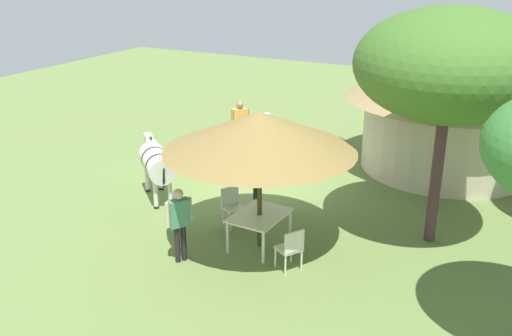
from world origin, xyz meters
TOP-DOWN VIEW (x-y plane):
  - ground_plane at (0.00, 0.00)m, footprint 36.00×36.00m
  - thatched_hut at (-3.92, 4.13)m, footprint 5.85×5.85m
  - shade_umbrella at (2.76, 1.57)m, footprint 3.93×3.93m
  - patio_dining_table at (2.76, 1.57)m, footprint 1.35×1.04m
  - patio_chair_near_hut at (3.38, 2.58)m, footprint 0.59×0.59m
  - patio_chair_west_end at (2.15, 0.55)m, footprint 0.59×0.59m
  - guest_beside_umbrella at (4.06, 0.45)m, footprint 0.50×0.39m
  - guest_behind_table at (1.25, 0.69)m, footprint 0.56×0.39m
  - standing_watcher at (-2.39, -1.76)m, footprint 0.47×0.45m
  - striped_lounge_chair at (-2.99, 0.09)m, footprint 0.59×0.84m
  - zebra_nearest_camera at (1.68, -1.89)m, footprint 1.63×1.76m
  - zebra_by_umbrella at (-1.00, -0.75)m, footprint 2.35×0.73m
  - acacia_tree_behind_hut at (0.79, 4.73)m, footprint 3.77×3.77m

SIDE VIEW (x-z plane):
  - ground_plane at x=0.00m, z-range 0.00..0.00m
  - striped_lounge_chair at x=-2.99m, z-range -0.06..0.57m
  - patio_chair_near_hut at x=3.38m, z-range 0.07..0.97m
  - patio_chair_west_end at x=2.15m, z-range 0.07..0.97m
  - patio_dining_table at x=2.76m, z-range 0.29..1.03m
  - guest_beside_umbrella at x=4.06m, z-range 0.16..1.74m
  - zebra_nearest_camera at x=1.68m, z-range 0.21..1.70m
  - standing_watcher at x=-2.39m, z-range 0.17..1.82m
  - zebra_by_umbrella at x=-1.00m, z-range 0.23..1.76m
  - guest_behind_table at x=1.25m, z-range 0.17..1.87m
  - thatched_hut at x=-3.92m, z-range 0.23..4.45m
  - shade_umbrella at x=2.76m, z-range 1.08..4.03m
  - acacia_tree_behind_hut at x=0.79m, z-range 1.34..6.31m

